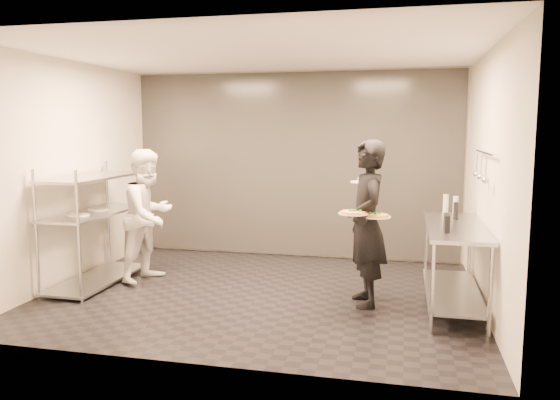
% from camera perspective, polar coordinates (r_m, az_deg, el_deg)
% --- Properties ---
extents(room_shell, '(5.00, 4.00, 2.80)m').
position_cam_1_polar(room_shell, '(7.45, 0.22, 3.27)').
color(room_shell, black).
rests_on(room_shell, ground).
extents(pass_rack, '(0.60, 1.60, 1.50)m').
position_cam_1_polar(pass_rack, '(7.24, -18.79, -2.30)').
color(pass_rack, '#AEB1B5').
rests_on(pass_rack, ground).
extents(prep_counter, '(0.60, 1.80, 0.92)m').
position_cam_1_polar(prep_counter, '(6.24, 17.72, -5.14)').
color(prep_counter, '#AEB1B5').
rests_on(prep_counter, ground).
extents(utensil_rail, '(0.07, 1.20, 0.31)m').
position_cam_1_polar(utensil_rail, '(6.14, 20.37, 3.24)').
color(utensil_rail, '#AEB1B5').
rests_on(utensil_rail, room_shell).
extents(waiter, '(0.62, 0.77, 1.83)m').
position_cam_1_polar(waiter, '(6.06, 9.03, -2.44)').
color(waiter, black).
rests_on(waiter, ground).
extents(chef, '(0.82, 0.95, 1.69)m').
position_cam_1_polar(chef, '(7.19, -13.55, -1.56)').
color(chef, white).
rests_on(chef, ground).
extents(pizza_plate_near, '(0.32, 0.32, 0.05)m').
position_cam_1_polar(pizza_plate_near, '(5.80, 7.69, -1.32)').
color(pizza_plate_near, white).
rests_on(pizza_plate_near, waiter).
extents(pizza_plate_far, '(0.30, 0.30, 0.05)m').
position_cam_1_polar(pizza_plate_far, '(5.85, 10.03, -1.63)').
color(pizza_plate_far, white).
rests_on(pizza_plate_far, waiter).
extents(salad_plate, '(0.29, 0.29, 0.07)m').
position_cam_1_polar(salad_plate, '(6.31, 8.69, 2.03)').
color(salad_plate, white).
rests_on(salad_plate, waiter).
extents(pos_monitor, '(0.05, 0.24, 0.17)m').
position_cam_1_polar(pos_monitor, '(5.75, 17.02, -2.30)').
color(pos_monitor, black).
rests_on(pos_monitor, prep_counter).
extents(bottle_green, '(0.07, 0.07, 0.23)m').
position_cam_1_polar(bottle_green, '(6.95, 16.93, -0.39)').
color(bottle_green, '#98A698').
rests_on(bottle_green, prep_counter).
extents(bottle_clear, '(0.06, 0.06, 0.22)m').
position_cam_1_polar(bottle_clear, '(6.96, 17.87, -0.49)').
color(bottle_clear, '#98A698').
rests_on(bottle_clear, prep_counter).
extents(bottle_dark, '(0.06, 0.06, 0.20)m').
position_cam_1_polar(bottle_dark, '(6.54, 17.90, -1.08)').
color(bottle_dark, black).
rests_on(bottle_dark, prep_counter).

